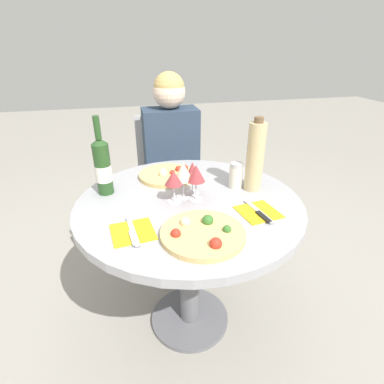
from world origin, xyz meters
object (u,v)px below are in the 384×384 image
pizza_large (203,233)px  wine_bottle (103,167)px  dining_table (189,226)px  chair_behind_diner (171,183)px  tall_carafe (255,157)px  seated_diner (174,178)px

pizza_large → wine_bottle: bearing=128.3°
dining_table → chair_behind_diner: size_ratio=1.08×
pizza_large → tall_carafe: size_ratio=0.90×
seated_diner → pizza_large: 0.96m
chair_behind_diner → pizza_large: chair_behind_diner is taller
chair_behind_diner → dining_table: bearing=86.7°
dining_table → wine_bottle: wine_bottle is taller
seated_diner → chair_behind_diner: bearing=-90.0°
wine_bottle → tall_carafe: 0.67m
dining_table → seated_diner: size_ratio=0.82×
pizza_large → dining_table: bearing=87.3°
seated_diner → tall_carafe: size_ratio=3.58×
wine_bottle → tall_carafe: wine_bottle is taller
seated_diner → wine_bottle: seated_diner is taller
seated_diner → tall_carafe: (0.26, -0.62, 0.35)m
wine_bottle → dining_table: bearing=-24.1°
chair_behind_diner → tall_carafe: (0.26, -0.77, 0.45)m
pizza_large → seated_diner: bearing=86.4°
dining_table → seated_diner: 0.67m
chair_behind_diner → pizza_large: size_ratio=2.99×
wine_bottle → tall_carafe: (0.66, -0.12, 0.03)m
pizza_large → chair_behind_diner: bearing=86.9°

